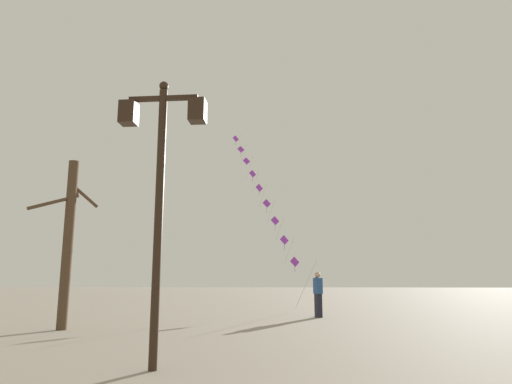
% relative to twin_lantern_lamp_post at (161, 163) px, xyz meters
% --- Properties ---
extents(ground_plane, '(160.00, 160.00, 0.00)m').
position_rel_twin_lantern_lamp_post_xyz_m(ground_plane, '(2.21, 12.95, -3.33)').
color(ground_plane, gray).
extents(twin_lantern_lamp_post, '(1.50, 0.28, 4.80)m').
position_rel_twin_lantern_lamp_post_xyz_m(twin_lantern_lamp_post, '(0.00, 0.00, 0.00)').
color(twin_lantern_lamp_post, black).
rests_on(twin_lantern_lamp_post, ground_plane).
extents(kite_train, '(5.14, 11.08, 11.19)m').
position_rel_twin_lantern_lamp_post_xyz_m(kite_train, '(0.36, 17.80, 2.69)').
color(kite_train, brown).
rests_on(kite_train, ground_plane).
extents(kite_flyer, '(0.37, 0.62, 1.71)m').
position_rel_twin_lantern_lamp_post_xyz_m(kite_flyer, '(3.00, 10.91, -2.42)').
color(kite_flyer, '#1E1E2D').
rests_on(kite_flyer, ground_plane).
extents(bare_tree, '(1.38, 1.94, 4.94)m').
position_rel_twin_lantern_lamp_post_xyz_m(bare_tree, '(-4.47, 5.65, -0.75)').
color(bare_tree, '#4C3826').
rests_on(bare_tree, ground_plane).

